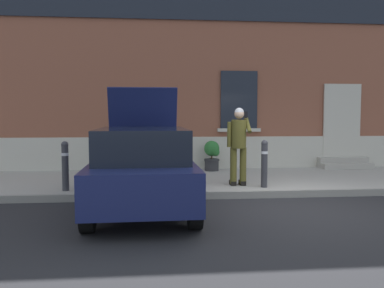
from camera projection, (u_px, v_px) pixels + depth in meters
name	position (u px, v px, depth m)	size (l,w,h in m)	color
ground_plane	(286.00, 208.00, 7.51)	(80.00, 80.00, 0.00)	#232326
sidewalk	(250.00, 180.00, 10.28)	(24.00, 3.60, 0.15)	#99968E
curb_edge	(272.00, 194.00, 8.43)	(24.00, 0.12, 0.15)	gray
building_facade	(233.00, 52.00, 12.49)	(24.00, 1.52, 7.50)	brown
entrance_stoop	(344.00, 163.00, 12.10)	(1.53, 0.64, 0.32)	#9E998E
hatchback_car_navy	(143.00, 166.00, 7.32)	(1.85, 4.10, 2.34)	#161E4C
bollard_near_person	(264.00, 162.00, 8.79)	(0.15, 0.15, 1.04)	#333338
bollard_far_left	(65.00, 164.00, 8.38)	(0.15, 0.15, 1.04)	#333338
person_on_phone	(239.00, 141.00, 8.97)	(0.51, 0.46, 1.75)	#514C1E
planter_cream	(115.00, 156.00, 11.15)	(0.44, 0.44, 0.86)	beige
planter_charcoal	(212.00, 155.00, 11.46)	(0.44, 0.44, 0.86)	#2D2D30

